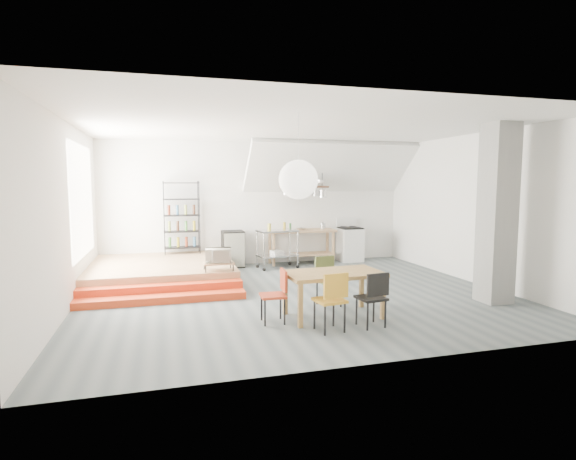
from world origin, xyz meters
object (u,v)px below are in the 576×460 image
object	(u,v)px
stove	(350,244)
mini_fridge	(233,249)
dining_table	(334,277)
rolling_cart	(277,243)

from	to	relation	value
stove	mini_fridge	size ratio (longest dim) A/B	1.27
dining_table	stove	bearing A→B (deg)	61.26
rolling_cart	mini_fridge	world-z (taller)	rolling_cart
dining_table	rolling_cart	world-z (taller)	rolling_cart
mini_fridge	rolling_cart	bearing A→B (deg)	-26.22
stove	dining_table	distance (m)	5.29
dining_table	mini_fridge	world-z (taller)	mini_fridge
dining_table	rolling_cart	xyz separation A→B (m)	(0.16, 4.26, -0.02)
stove	mini_fridge	xyz separation A→B (m)	(-3.23, 0.04, -0.02)
stove	dining_table	size ratio (longest dim) A/B	0.74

